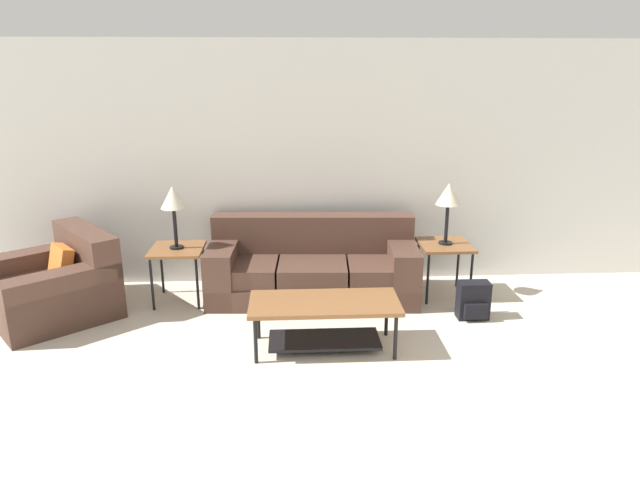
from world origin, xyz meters
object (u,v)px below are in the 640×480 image
at_px(couch, 313,269).
at_px(side_table_right, 445,249).
at_px(coffee_table, 324,314).
at_px(side_table_left, 177,253).
at_px(armchair, 55,286).
at_px(table_lamp_left, 173,199).
at_px(backpack, 473,301).
at_px(table_lamp_right, 448,196).

xyz_separation_m(couch, side_table_right, (1.37, -0.06, 0.21)).
distance_m(coffee_table, side_table_left, 1.82).
height_order(couch, coffee_table, couch).
height_order(armchair, table_lamp_left, table_lamp_left).
height_order(couch, table_lamp_left, table_lamp_left).
relative_size(side_table_right, backpack, 1.56).
xyz_separation_m(couch, side_table_left, (-1.37, -0.06, 0.21)).
xyz_separation_m(armchair, table_lamp_left, (1.13, 0.26, 0.79)).
xyz_separation_m(side_table_right, table_lamp_right, (-0.00, -0.00, 0.56)).
bearing_deg(table_lamp_left, backpack, -11.52).
distance_m(side_table_left, backpack, 2.96).
xyz_separation_m(coffee_table, side_table_left, (-1.42, 1.13, 0.19)).
distance_m(coffee_table, side_table_right, 1.75).
bearing_deg(coffee_table, side_table_left, 141.61).
xyz_separation_m(armchair, backpack, (4.01, -0.32, -0.11)).
relative_size(table_lamp_left, backpack, 1.74).
xyz_separation_m(side_table_left, table_lamp_left, (0.00, -0.00, 0.56)).
bearing_deg(table_lamp_left, coffee_table, -38.39).
xyz_separation_m(side_table_right, backpack, (0.14, -0.59, -0.34)).
relative_size(table_lamp_right, backpack, 1.74).
xyz_separation_m(couch, armchair, (-2.51, -0.32, -0.02)).
relative_size(couch, coffee_table, 1.72).
bearing_deg(coffee_table, couch, 92.31).
bearing_deg(couch, table_lamp_right, -2.50).
bearing_deg(backpack, table_lamp_left, 168.48).
bearing_deg(table_lamp_left, armchair, -166.98).
bearing_deg(couch, side_table_left, -177.51).
bearing_deg(table_lamp_left, table_lamp_right, 0.00).
bearing_deg(table_lamp_right, side_table_right, 82.87).
height_order(armchair, side_table_left, armchair).
bearing_deg(armchair, side_table_left, 13.02).
distance_m(table_lamp_left, table_lamp_right, 2.74).
bearing_deg(table_lamp_left, couch, 2.49).
relative_size(coffee_table, table_lamp_left, 1.99).
bearing_deg(armchair, table_lamp_right, 3.87).
bearing_deg(couch, armchair, -172.68).
bearing_deg(coffee_table, side_table_right, 40.46).
xyz_separation_m(couch, backpack, (1.51, -0.65, -0.12)).
bearing_deg(side_table_left, backpack, -11.52).
relative_size(side_table_left, side_table_right, 1.00).
distance_m(couch, table_lamp_left, 1.58).
relative_size(armchair, table_lamp_right, 2.35).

